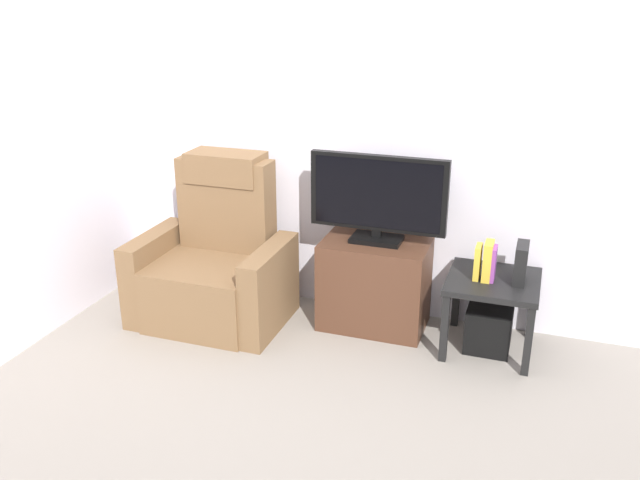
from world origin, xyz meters
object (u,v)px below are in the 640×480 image
at_px(television, 378,197).
at_px(side_table, 493,290).
at_px(tv_stand, 374,284).
at_px(game_console, 521,263).
at_px(book_middle, 488,261).
at_px(book_rightmost, 493,264).
at_px(book_leftmost, 478,262).
at_px(subwoofer_box, 489,328).
at_px(recliner_armchair, 216,264).

distance_m(television, side_table, 0.90).
distance_m(tv_stand, game_console, 0.94).
distance_m(book_middle, game_console, 0.19).
bearing_deg(book_middle, book_rightmost, 0.00).
bearing_deg(book_leftmost, book_middle, 0.00).
height_order(television, book_rightmost, television).
height_order(side_table, game_console, game_console).
bearing_deg(book_rightmost, book_middle, 180.00).
height_order(book_leftmost, book_rightmost, same).
relative_size(tv_stand, subwoofer_box, 2.49).
distance_m(book_rightmost, game_console, 0.16).
height_order(recliner_armchair, book_leftmost, recliner_armchair).
bearing_deg(subwoofer_box, television, 173.92).
xyz_separation_m(side_table, book_leftmost, (-0.10, -0.02, 0.18)).
height_order(recliner_armchair, book_middle, recliner_armchair).
relative_size(television, side_table, 1.61).
relative_size(television, book_leftmost, 4.17).
bearing_deg(side_table, television, 173.92).
bearing_deg(game_console, recliner_armchair, -175.75).
distance_m(recliner_armchair, subwoofer_box, 1.81).
height_order(television, book_leftmost, television).
bearing_deg(game_console, book_rightmost, -169.26).
height_order(book_middle, game_console, same).
distance_m(television, recliner_armchair, 1.18).
bearing_deg(television, game_console, -4.46).
bearing_deg(television, subwoofer_box, -6.08).
bearing_deg(side_table, subwoofer_box, 0.00).
height_order(subwoofer_box, book_rightmost, book_rightmost).
xyz_separation_m(recliner_armchair, subwoofer_box, (1.79, 0.13, -0.24)).
xyz_separation_m(television, book_leftmost, (0.65, -0.10, -0.31)).
relative_size(subwoofer_box, game_console, 1.16).
bearing_deg(side_table, recliner_armchair, -175.73).
relative_size(television, book_rightmost, 4.16).
height_order(subwoofer_box, book_middle, book_middle).
relative_size(television, subwoofer_box, 3.20).
relative_size(television, book_middle, 3.69).
bearing_deg(book_rightmost, television, 172.28).
relative_size(television, recliner_armchair, 0.80).
bearing_deg(book_leftmost, book_rightmost, 0.00).
bearing_deg(recliner_armchair, game_console, 10.77).
height_order(recliner_armchair, subwoofer_box, recliner_armchair).
relative_size(tv_stand, book_rightmost, 3.24).
height_order(tv_stand, recliner_armchair, recliner_armchair).
bearing_deg(book_leftmost, subwoofer_box, 11.31).
xyz_separation_m(subwoofer_box, game_console, (0.15, 0.01, 0.45)).
bearing_deg(book_middle, side_table, 25.27).
bearing_deg(recliner_armchair, television, 18.08).
height_order(television, side_table, television).
xyz_separation_m(tv_stand, book_middle, (0.70, -0.08, 0.29)).
relative_size(side_table, book_rightmost, 2.59).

